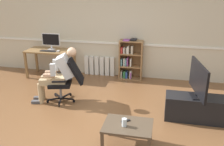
# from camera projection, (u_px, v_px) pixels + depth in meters

# --- Properties ---
(ground_plane) EXTENTS (18.00, 18.00, 0.00)m
(ground_plane) POSITION_uv_depth(u_px,v_px,m) (95.00, 123.00, 4.64)
(ground_plane) COLOR brown
(back_wall) EXTENTS (12.00, 0.13, 2.70)m
(back_wall) POSITION_uv_depth(u_px,v_px,m) (121.00, 28.00, 6.62)
(back_wall) COLOR beige
(back_wall) RESTS_ON ground_plane
(computer_desk) EXTENTS (1.26, 0.65, 0.76)m
(computer_desk) POSITION_uv_depth(u_px,v_px,m) (50.00, 54.00, 6.77)
(computer_desk) COLOR olive
(computer_desk) RESTS_ON ground_plane
(imac_monitor) EXTENTS (0.51, 0.14, 0.44)m
(imac_monitor) POSITION_uv_depth(u_px,v_px,m) (51.00, 40.00, 6.72)
(imac_monitor) COLOR silver
(imac_monitor) RESTS_ON computer_desk
(keyboard) EXTENTS (0.43, 0.12, 0.02)m
(keyboard) POSITION_uv_depth(u_px,v_px,m) (48.00, 51.00, 6.60)
(keyboard) COLOR black
(keyboard) RESTS_ON computer_desk
(computer_mouse) EXTENTS (0.06, 0.10, 0.03)m
(computer_mouse) POSITION_uv_depth(u_px,v_px,m) (58.00, 51.00, 6.56)
(computer_mouse) COLOR white
(computer_mouse) RESTS_ON computer_desk
(bookshelf) EXTENTS (0.61, 0.29, 1.11)m
(bookshelf) POSITION_uv_depth(u_px,v_px,m) (130.00, 60.00, 6.65)
(bookshelf) COLOR olive
(bookshelf) RESTS_ON ground_plane
(radiator) EXTENTS (0.86, 0.08, 0.53)m
(radiator) POSITION_uv_depth(u_px,v_px,m) (99.00, 66.00, 7.01)
(radiator) COLOR white
(radiator) RESTS_ON ground_plane
(office_chair) EXTENTS (0.83, 0.66, 0.96)m
(office_chair) POSITION_uv_depth(u_px,v_px,m) (67.00, 79.00, 5.35)
(office_chair) COLOR black
(office_chair) RESTS_ON ground_plane
(person_seated) EXTENTS (1.02, 0.55, 1.21)m
(person_seated) POSITION_uv_depth(u_px,v_px,m) (58.00, 73.00, 5.30)
(person_seated) COLOR tan
(person_seated) RESTS_ON ground_plane
(tv_stand) EXTENTS (1.10, 0.44, 0.47)m
(tv_stand) POSITION_uv_depth(u_px,v_px,m) (195.00, 108.00, 4.69)
(tv_stand) COLOR black
(tv_stand) RESTS_ON ground_plane
(tv_screen) EXTENTS (0.25, 1.00, 0.65)m
(tv_screen) POSITION_uv_depth(u_px,v_px,m) (198.00, 80.00, 4.49)
(tv_screen) COLOR black
(tv_screen) RESTS_ON tv_stand
(coffee_table) EXTENTS (0.76, 0.57, 0.40)m
(coffee_table) POSITION_uv_depth(u_px,v_px,m) (128.00, 127.00, 3.85)
(coffee_table) COLOR #4C3D2D
(coffee_table) RESTS_ON ground_plane
(drinking_glass) EXTENTS (0.08, 0.08, 0.13)m
(drinking_glass) POSITION_uv_depth(u_px,v_px,m) (124.00, 122.00, 3.78)
(drinking_glass) COLOR silver
(drinking_glass) RESTS_ON coffee_table
(spare_remote) EXTENTS (0.14, 0.12, 0.02)m
(spare_remote) POSITION_uv_depth(u_px,v_px,m) (126.00, 121.00, 3.92)
(spare_remote) COLOR black
(spare_remote) RESTS_ON coffee_table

